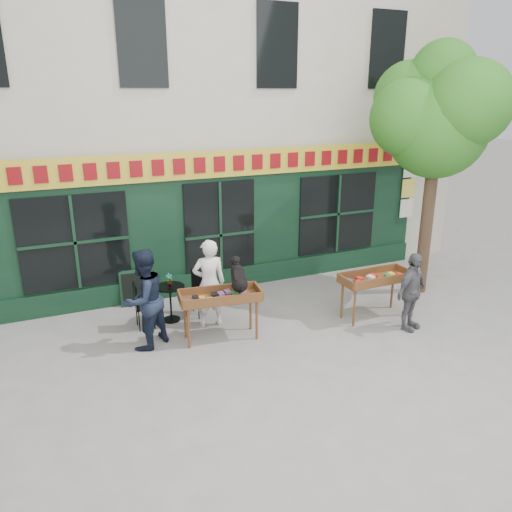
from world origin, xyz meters
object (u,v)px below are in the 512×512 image
at_px(book_cart_right, 376,280).
at_px(man_right, 411,292).
at_px(man_left, 144,299).
at_px(book_cart_center, 220,299).
at_px(woman, 209,283).
at_px(dog, 238,274).
at_px(bistro_table, 170,296).

distance_m(book_cart_right, man_right, 0.81).
bearing_deg(book_cart_right, man_left, 171.67).
height_order(book_cart_center, book_cart_right, same).
distance_m(woman, man_right, 3.99).
bearing_deg(dog, book_cart_right, 1.49).
distance_m(book_cart_center, woman, 0.66).
bearing_deg(book_cart_right, woman, 162.14).
distance_m(man_right, bistro_table, 4.83).
relative_size(book_cart_center, dog, 2.61).
bearing_deg(man_right, book_cart_center, 142.03).
height_order(woman, book_cart_right, woman).
xyz_separation_m(dog, book_cart_right, (2.93, -0.31, -0.47)).
bearing_deg(man_left, dog, 136.29).
distance_m(book_cart_right, man_left, 4.70).
xyz_separation_m(dog, woman, (-0.35, 0.70, -0.39)).
bearing_deg(woman, bistro_table, -29.48).
distance_m(bistro_table, man_left, 1.21).
bearing_deg(book_cart_right, bistro_table, 158.23).
height_order(woman, man_right, woman).
bearing_deg(book_cart_center, dog, -0.55).
bearing_deg(man_left, woman, 162.26).
xyz_separation_m(book_cart_center, man_right, (3.58, -1.11, -0.03)).
relative_size(book_cart_right, bistro_table, 1.98).
distance_m(woman, bistro_table, 0.92).
distance_m(dog, book_cart_right, 2.98).
distance_m(dog, woman, 0.87).
bearing_deg(book_cart_center, man_left, 176.83).
height_order(book_cart_center, woman, woman).
distance_m(dog, bistro_table, 1.75).
relative_size(dog, man_right, 0.38).
xyz_separation_m(bistro_table, man_left, (-0.70, -0.90, 0.40)).
relative_size(dog, man_left, 0.32).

